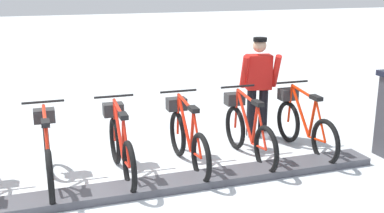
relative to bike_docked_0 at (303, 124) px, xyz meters
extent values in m
plane|color=silver|center=(-0.62, 3.08, -0.43)|extent=(60.00, 60.00, 0.00)
cube|color=#47474C|center=(-0.62, 3.08, -0.38)|extent=(0.44, 7.35, 0.10)
torus|color=black|center=(-0.60, 0.01, -0.09)|extent=(0.67, 0.08, 0.67)
torus|color=black|center=(0.45, -0.01, -0.09)|extent=(0.67, 0.08, 0.67)
cylinder|color=red|center=(0.11, 0.00, 0.19)|extent=(0.60, 0.05, 0.70)
cylinder|color=red|center=(-0.23, 0.00, 0.15)|extent=(0.16, 0.05, 0.61)
cylinder|color=red|center=(0.05, 0.00, 0.49)|extent=(0.69, 0.05, 0.11)
cylinder|color=red|center=(-0.39, 0.01, -0.12)|extent=(0.43, 0.04, 0.09)
cylinder|color=red|center=(-0.45, 0.01, 0.18)|extent=(0.33, 0.04, 0.56)
cylinder|color=red|center=(0.42, -0.01, 0.21)|extent=(0.10, 0.04, 0.62)
cube|color=black|center=(-0.29, 0.00, 0.48)|extent=(0.22, 0.10, 0.06)
cylinder|color=black|center=(0.39, -0.01, 0.57)|extent=(0.04, 0.54, 0.03)
cube|color=#2D2D2D|center=(0.50, -0.01, 0.35)|extent=(0.20, 0.28, 0.18)
torus|color=black|center=(-0.60, 0.94, -0.09)|extent=(0.67, 0.08, 0.67)
torus|color=black|center=(0.45, 0.93, -0.09)|extent=(0.67, 0.08, 0.67)
cylinder|color=red|center=(0.11, 0.93, 0.19)|extent=(0.60, 0.05, 0.70)
cylinder|color=red|center=(-0.23, 0.94, 0.15)|extent=(0.16, 0.05, 0.61)
cylinder|color=red|center=(0.05, 0.93, 0.49)|extent=(0.69, 0.05, 0.11)
cylinder|color=red|center=(-0.39, 0.94, -0.12)|extent=(0.43, 0.04, 0.09)
cylinder|color=red|center=(-0.45, 0.94, 0.18)|extent=(0.33, 0.04, 0.56)
cylinder|color=red|center=(0.42, 0.93, 0.21)|extent=(0.10, 0.04, 0.62)
cube|color=black|center=(-0.29, 0.94, 0.48)|extent=(0.22, 0.10, 0.06)
cylinder|color=black|center=(0.39, 0.93, 0.57)|extent=(0.04, 0.54, 0.03)
cube|color=#2D2D2D|center=(0.50, 0.93, 0.35)|extent=(0.20, 0.28, 0.18)
torus|color=black|center=(-0.60, 1.88, -0.09)|extent=(0.67, 0.08, 0.67)
torus|color=black|center=(0.45, 1.86, -0.09)|extent=(0.67, 0.08, 0.67)
cylinder|color=red|center=(0.11, 1.87, 0.19)|extent=(0.60, 0.05, 0.70)
cylinder|color=red|center=(-0.23, 1.87, 0.15)|extent=(0.16, 0.05, 0.61)
cylinder|color=red|center=(0.05, 1.87, 0.49)|extent=(0.69, 0.05, 0.11)
cylinder|color=red|center=(-0.39, 1.88, -0.12)|extent=(0.43, 0.04, 0.09)
cylinder|color=red|center=(-0.45, 1.88, 0.18)|extent=(0.33, 0.04, 0.56)
cylinder|color=red|center=(0.42, 1.87, 0.21)|extent=(0.10, 0.04, 0.62)
cube|color=black|center=(-0.29, 1.88, 0.48)|extent=(0.22, 0.10, 0.06)
cylinder|color=black|center=(0.39, 1.87, 0.57)|extent=(0.04, 0.54, 0.03)
cube|color=#2D2D2D|center=(0.50, 1.86, 0.35)|extent=(0.20, 0.28, 0.18)
torus|color=black|center=(-0.60, 2.82, -0.09)|extent=(0.67, 0.08, 0.67)
torus|color=black|center=(0.45, 2.80, -0.09)|extent=(0.67, 0.08, 0.67)
cylinder|color=red|center=(0.11, 2.81, 0.19)|extent=(0.60, 0.05, 0.70)
cylinder|color=red|center=(-0.23, 2.81, 0.15)|extent=(0.16, 0.05, 0.61)
cylinder|color=red|center=(0.05, 2.81, 0.49)|extent=(0.69, 0.05, 0.11)
cylinder|color=red|center=(-0.39, 2.81, -0.12)|extent=(0.43, 0.04, 0.09)
cylinder|color=red|center=(-0.45, 2.81, 0.18)|extent=(0.33, 0.04, 0.56)
cylinder|color=red|center=(0.42, 2.80, 0.21)|extent=(0.10, 0.04, 0.62)
cube|color=black|center=(-0.29, 2.81, 0.48)|extent=(0.22, 0.10, 0.06)
cylinder|color=black|center=(0.39, 2.80, 0.57)|extent=(0.04, 0.54, 0.03)
cube|color=#2D2D2D|center=(0.50, 2.80, 0.35)|extent=(0.20, 0.28, 0.18)
torus|color=black|center=(-0.60, 3.75, -0.09)|extent=(0.67, 0.08, 0.67)
torus|color=black|center=(0.45, 3.74, -0.09)|extent=(0.67, 0.08, 0.67)
cylinder|color=red|center=(0.11, 3.74, 0.19)|extent=(0.60, 0.05, 0.70)
cylinder|color=red|center=(-0.23, 3.75, 0.15)|extent=(0.16, 0.05, 0.61)
cylinder|color=red|center=(0.05, 3.74, 0.49)|extent=(0.69, 0.05, 0.11)
cylinder|color=red|center=(-0.39, 3.75, -0.12)|extent=(0.43, 0.04, 0.09)
cylinder|color=red|center=(-0.45, 3.75, 0.18)|extent=(0.33, 0.04, 0.56)
cylinder|color=red|center=(0.42, 3.74, 0.21)|extent=(0.10, 0.04, 0.62)
cube|color=black|center=(-0.29, 3.75, 0.48)|extent=(0.22, 0.10, 0.06)
cylinder|color=black|center=(0.39, 3.74, 0.57)|extent=(0.04, 0.54, 0.03)
cube|color=#2D2D2D|center=(0.50, 3.74, 0.35)|extent=(0.20, 0.28, 0.18)
cube|color=white|center=(0.77, 0.26, -0.38)|extent=(0.28, 0.16, 0.10)
cube|color=white|center=(0.94, 0.44, -0.38)|extent=(0.28, 0.16, 0.10)
cylinder|color=black|center=(0.83, 0.25, 0.00)|extent=(0.15, 0.15, 0.82)
cylinder|color=black|center=(0.88, 0.45, 0.00)|extent=(0.15, 0.15, 0.82)
cube|color=red|center=(0.85, 0.35, 0.67)|extent=(0.34, 0.45, 0.56)
cylinder|color=red|center=(0.70, 0.12, 0.70)|extent=(0.35, 0.17, 0.57)
cylinder|color=red|center=(0.81, 0.63, 0.70)|extent=(0.35, 0.17, 0.57)
sphere|color=tan|center=(0.85, 0.35, 1.10)|extent=(0.22, 0.22, 0.22)
cylinder|color=black|center=(0.83, 0.35, 1.20)|extent=(0.22, 0.22, 0.06)
camera|label=1|loc=(-5.99, 3.88, 2.15)|focal=44.64mm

